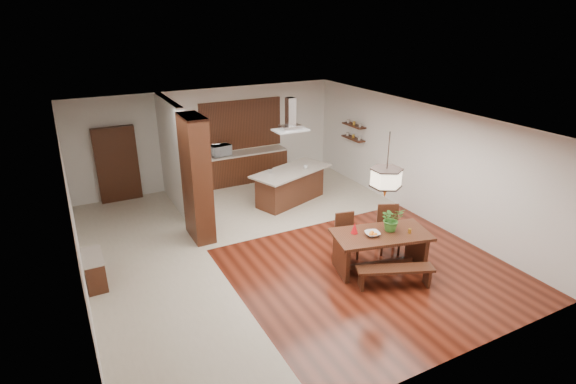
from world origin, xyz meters
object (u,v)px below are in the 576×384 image
dining_chair_right (389,230)px  pendant_lantern (387,165)px  dining_bench (394,277)px  dining_chair_left (347,237)px  hallway_console (95,270)px  kitchen_island (290,185)px  range_hood (291,114)px  microwave (220,150)px  foliage_plant (392,219)px  island_cup (306,167)px  fruit_bowl (372,234)px  dining_table (380,243)px

dining_chair_right → pendant_lantern: bearing=-118.7°
dining_bench → dining_chair_left: bearing=97.1°
dining_bench → dining_chair_left: (-0.17, 1.37, 0.28)m
hallway_console → kitchen_island: 5.60m
dining_chair_right → range_hood: bearing=123.8°
dining_bench → range_hood: bearing=87.8°
pendant_lantern → microwave: pendant_lantern is taller
hallway_console → dining_bench: (5.10, -2.74, -0.11)m
kitchen_island → dining_chair_right: bearing=-100.2°
foliage_plant → pendant_lantern: bearing=-176.0°
pendant_lantern → island_cup: pendant_lantern is taller
fruit_bowl → dining_chair_right: bearing=28.8°
dining_chair_left → dining_chair_right: 0.97m
kitchen_island → range_hood: bearing=70.0°
dining_chair_right → kitchen_island: size_ratio=0.42×
pendant_lantern → kitchen_island: bearing=89.8°
dining_bench → dining_chair_left: 1.41m
dining_bench → island_cup: 4.60m
microwave → hallway_console: bearing=-148.5°
range_hood → microwave: (-1.25, 2.10, -1.35)m
range_hood → microwave: range_hood is taller
dining_chair_left → dining_chair_right: dining_chair_right is taller
island_cup → microwave: 2.78m
hallway_console → kitchen_island: (5.27, 1.89, 0.17)m
dining_chair_right → island_cup: 3.40m
dining_chair_left → pendant_lantern: 1.92m
dining_table → kitchen_island: 3.95m
pendant_lantern → foliage_plant: size_ratio=2.58×
fruit_bowl → range_hood: 4.27m
dining_chair_right → range_hood: range_hood is taller
kitchen_island → island_cup: bearing=-37.9°
dining_table → dining_chair_left: bearing=115.8°
dining_table → dining_chair_right: 0.77m
dining_chair_left → foliage_plant: size_ratio=1.92×
fruit_bowl → range_hood: (0.23, 3.95, 1.62)m
dining_table → pendant_lantern: pendant_lantern is taller
dining_table → fruit_bowl: (-0.22, 0.01, 0.25)m
hallway_console → dining_chair_left: bearing=-15.6°
dining_table → microwave: 6.20m
dining_bench → kitchen_island: 4.64m
dining_chair_right → microwave: 5.92m
dining_chair_right → pendant_lantern: pendant_lantern is taller
hallway_console → dining_bench: size_ratio=0.59×
range_hood → island_cup: 1.53m
dining_chair_right → foliage_plant: 0.78m
dining_chair_right → kitchen_island: (-0.60, 3.49, -0.04)m
foliage_plant → kitchen_island: (-0.24, 3.93, -0.57)m
pendant_lantern → range_hood: 3.96m
hallway_console → dining_chair_right: 6.09m
dining_table → island_cup: (0.41, 3.82, 0.40)m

